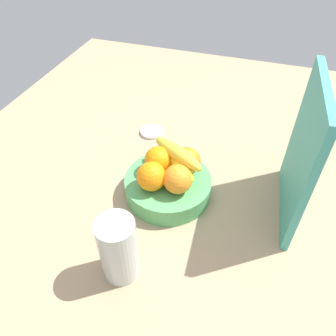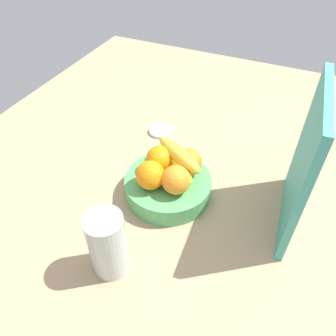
{
  "view_description": "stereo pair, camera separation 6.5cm",
  "coord_description": "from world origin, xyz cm",
  "px_view_note": "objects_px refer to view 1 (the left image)",
  "views": [
    {
      "loc": [
        61.91,
        21.44,
        67.9
      ],
      "look_at": [
        2.33,
        2.07,
        9.58
      ],
      "focal_mm": 35.28,
      "sensor_mm": 36.0,
      "label": 1
    },
    {
      "loc": [
        59.56,
        27.54,
        67.9
      ],
      "look_at": [
        2.33,
        2.07,
        9.58
      ],
      "focal_mm": 35.28,
      "sensor_mm": 36.0,
      "label": 2
    }
  ],
  "objects_px": {
    "fruit_bowl": "(168,186)",
    "orange_back_left": "(159,160)",
    "banana_bunch": "(177,161)",
    "orange_front_left": "(151,176)",
    "thermos_tumbler": "(118,249)",
    "orange_front_right": "(178,179)",
    "cutting_board": "(301,156)",
    "jar_lid": "(152,132)",
    "orange_center": "(187,161)"
  },
  "relations": [
    {
      "from": "fruit_bowl",
      "to": "cutting_board",
      "type": "relative_size",
      "value": 0.65
    },
    {
      "from": "banana_bunch",
      "to": "thermos_tumbler",
      "type": "height_order",
      "value": "thermos_tumbler"
    },
    {
      "from": "jar_lid",
      "to": "orange_front_right",
      "type": "bearing_deg",
      "value": 32.12
    },
    {
      "from": "fruit_bowl",
      "to": "banana_bunch",
      "type": "relative_size",
      "value": 1.41
    },
    {
      "from": "orange_center",
      "to": "jar_lid",
      "type": "xyz_separation_m",
      "value": [
        -0.2,
        -0.18,
        -0.09
      ]
    },
    {
      "from": "banana_bunch",
      "to": "jar_lid",
      "type": "height_order",
      "value": "banana_bunch"
    },
    {
      "from": "orange_front_left",
      "to": "cutting_board",
      "type": "bearing_deg",
      "value": 104.85
    },
    {
      "from": "banana_bunch",
      "to": "jar_lid",
      "type": "relative_size",
      "value": 2.18
    },
    {
      "from": "orange_center",
      "to": "orange_back_left",
      "type": "height_order",
      "value": "same"
    },
    {
      "from": "banana_bunch",
      "to": "thermos_tumbler",
      "type": "bearing_deg",
      "value": -8.04
    },
    {
      "from": "fruit_bowl",
      "to": "orange_back_left",
      "type": "height_order",
      "value": "orange_back_left"
    },
    {
      "from": "orange_front_right",
      "to": "banana_bunch",
      "type": "xyz_separation_m",
      "value": [
        -0.06,
        -0.02,
        0.0
      ]
    },
    {
      "from": "orange_front_right",
      "to": "orange_center",
      "type": "height_order",
      "value": "same"
    },
    {
      "from": "orange_front_left",
      "to": "orange_back_left",
      "type": "distance_m",
      "value": 0.07
    },
    {
      "from": "orange_front_left",
      "to": "banana_bunch",
      "type": "bearing_deg",
      "value": 147.45
    },
    {
      "from": "orange_center",
      "to": "thermos_tumbler",
      "type": "xyz_separation_m",
      "value": [
        0.3,
        -0.06,
        -0.01
      ]
    },
    {
      "from": "fruit_bowl",
      "to": "jar_lid",
      "type": "height_order",
      "value": "fruit_bowl"
    },
    {
      "from": "orange_center",
      "to": "jar_lid",
      "type": "height_order",
      "value": "orange_center"
    },
    {
      "from": "orange_front_right",
      "to": "jar_lid",
      "type": "relative_size",
      "value": 0.99
    },
    {
      "from": "thermos_tumbler",
      "to": "jar_lid",
      "type": "distance_m",
      "value": 0.52
    },
    {
      "from": "orange_front_left",
      "to": "banana_bunch",
      "type": "height_order",
      "value": "banana_bunch"
    },
    {
      "from": "banana_bunch",
      "to": "cutting_board",
      "type": "relative_size",
      "value": 0.46
    },
    {
      "from": "fruit_bowl",
      "to": "thermos_tumbler",
      "type": "bearing_deg",
      "value": -5.73
    },
    {
      "from": "orange_back_left",
      "to": "banana_bunch",
      "type": "bearing_deg",
      "value": 96.44
    },
    {
      "from": "cutting_board",
      "to": "jar_lid",
      "type": "relative_size",
      "value": 4.7
    },
    {
      "from": "orange_front_left",
      "to": "thermos_tumbler",
      "type": "height_order",
      "value": "thermos_tumbler"
    },
    {
      "from": "cutting_board",
      "to": "thermos_tumbler",
      "type": "xyz_separation_m",
      "value": [
        0.31,
        -0.33,
        -0.1
      ]
    },
    {
      "from": "orange_back_left",
      "to": "jar_lid",
      "type": "xyz_separation_m",
      "value": [
        -0.22,
        -0.1,
        -0.09
      ]
    },
    {
      "from": "fruit_bowl",
      "to": "banana_bunch",
      "type": "height_order",
      "value": "banana_bunch"
    },
    {
      "from": "fruit_bowl",
      "to": "orange_front_left",
      "type": "height_order",
      "value": "orange_front_left"
    },
    {
      "from": "orange_front_left",
      "to": "orange_center",
      "type": "height_order",
      "value": "same"
    },
    {
      "from": "orange_front_right",
      "to": "cutting_board",
      "type": "distance_m",
      "value": 0.3
    },
    {
      "from": "orange_front_left",
      "to": "jar_lid",
      "type": "relative_size",
      "value": 0.99
    },
    {
      "from": "orange_back_left",
      "to": "thermos_tumbler",
      "type": "relative_size",
      "value": 0.45
    },
    {
      "from": "orange_front_right",
      "to": "jar_lid",
      "type": "bearing_deg",
      "value": -147.88
    },
    {
      "from": "orange_front_left",
      "to": "thermos_tumbler",
      "type": "bearing_deg",
      "value": 1.39
    },
    {
      "from": "orange_front_right",
      "to": "banana_bunch",
      "type": "bearing_deg",
      "value": -161.61
    },
    {
      "from": "orange_front_left",
      "to": "orange_center",
      "type": "relative_size",
      "value": 1.0
    },
    {
      "from": "orange_front_left",
      "to": "orange_back_left",
      "type": "xyz_separation_m",
      "value": [
        -0.07,
        -0.0,
        0.0
      ]
    },
    {
      "from": "orange_front_left",
      "to": "orange_center",
      "type": "xyz_separation_m",
      "value": [
        -0.08,
        0.07,
        0.0
      ]
    },
    {
      "from": "orange_center",
      "to": "thermos_tumbler",
      "type": "relative_size",
      "value": 0.45
    },
    {
      "from": "jar_lid",
      "to": "orange_center",
      "type": "bearing_deg",
      "value": 40.91
    },
    {
      "from": "banana_bunch",
      "to": "cutting_board",
      "type": "xyz_separation_m",
      "value": [
        -0.02,
        0.29,
        0.08
      ]
    },
    {
      "from": "orange_front_left",
      "to": "orange_front_right",
      "type": "distance_m",
      "value": 0.07
    },
    {
      "from": "orange_front_left",
      "to": "orange_back_left",
      "type": "bearing_deg",
      "value": -177.3
    },
    {
      "from": "orange_front_right",
      "to": "orange_back_left",
      "type": "bearing_deg",
      "value": -128.55
    },
    {
      "from": "fruit_bowl",
      "to": "orange_front_left",
      "type": "xyz_separation_m",
      "value": [
        0.04,
        -0.03,
        0.07
      ]
    },
    {
      "from": "orange_center",
      "to": "thermos_tumbler",
      "type": "bearing_deg",
      "value": -11.95
    },
    {
      "from": "fruit_bowl",
      "to": "orange_front_right",
      "type": "relative_size",
      "value": 3.1
    },
    {
      "from": "orange_front_right",
      "to": "cutting_board",
      "type": "bearing_deg",
      "value": 106.07
    }
  ]
}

